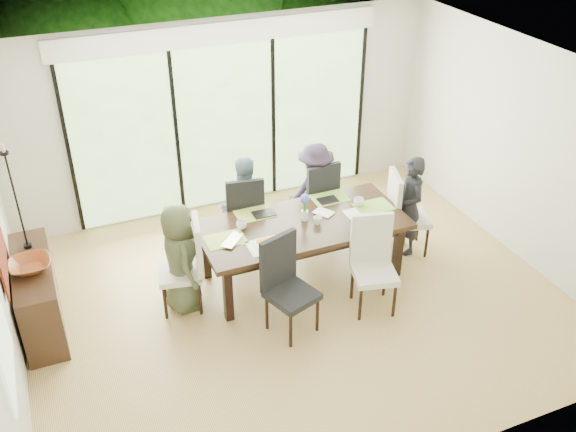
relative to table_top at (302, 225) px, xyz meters
name	(u,v)px	position (x,y,z in m)	size (l,w,h in m)	color
floor	(296,299)	(-0.25, -0.40, -0.74)	(6.00, 5.00, 0.01)	olive
ceiling	(298,76)	(-0.25, -0.40, 1.97)	(6.00, 5.00, 0.01)	white
wall_back	(224,116)	(-0.25, 2.11, 0.61)	(6.00, 0.02, 2.70)	beige
wall_front	(429,350)	(-0.25, -2.91, 0.61)	(6.00, 0.02, 2.70)	silver
wall_right	(523,152)	(2.76, -0.40, 0.61)	(0.02, 5.00, 2.70)	silver
glass_doors	(226,127)	(-0.25, 2.07, 0.46)	(4.20, 0.02, 2.30)	#598C3F
blinds_header	(221,33)	(-0.25, 2.06, 1.76)	(4.40, 0.06, 0.28)	white
mullion_a	(69,153)	(-2.35, 2.06, 0.46)	(0.05, 0.04, 2.30)	black
mullion_b	(177,135)	(-0.95, 2.06, 0.46)	(0.05, 0.04, 2.30)	black
mullion_c	(273,120)	(0.45, 2.06, 0.46)	(0.05, 0.04, 2.30)	black
mullion_d	(361,106)	(1.85, 2.06, 0.46)	(0.05, 0.04, 2.30)	black
deck	(212,178)	(-0.25, 3.00, -0.79)	(6.00, 1.80, 0.10)	brown
rail_top	(195,125)	(-0.25, 3.80, -0.19)	(6.00, 0.08, 0.06)	brown
foliage_left	(66,68)	(-2.05, 4.80, 0.70)	(3.20, 3.20, 3.20)	#14380F
foliage_mid	(187,23)	(0.15, 5.40, 1.06)	(4.00, 4.00, 4.00)	#14380F
foliage_right	(299,54)	(1.95, 4.60, 0.52)	(2.80, 2.80, 2.80)	#14380F
foliage_far	(124,29)	(-0.85, 6.10, 0.88)	(3.60, 3.60, 3.60)	#14380F
table_top	(302,225)	(0.00, 0.00, 0.00)	(2.46, 1.13, 0.06)	black
table_apron	(302,231)	(0.00, 0.00, -0.09)	(2.25, 0.92, 0.10)	black
table_leg_fl	(228,294)	(-1.08, -0.43, -0.38)	(0.09, 0.09, 0.71)	black
table_leg_fr	(398,251)	(1.08, -0.43, -0.38)	(0.09, 0.09, 0.71)	black
table_leg_bl	(206,253)	(-1.08, 0.43, -0.38)	(0.09, 0.09, 0.71)	black
table_leg_br	(364,217)	(1.08, 0.43, -0.38)	(0.09, 0.09, 0.71)	black
chair_left_end	(179,266)	(-1.50, 0.00, -0.17)	(0.47, 0.47, 1.13)	silver
chair_right_end	(410,212)	(1.50, 0.00, -0.17)	(0.47, 0.47, 1.13)	beige
chair_far_left	(243,211)	(-0.45, 0.85, -0.17)	(0.47, 0.47, 1.13)	black
chair_far_right	(314,196)	(0.55, 0.85, -0.17)	(0.47, 0.47, 1.13)	black
chair_near_left	(292,288)	(-0.50, -0.87, -0.17)	(0.47, 0.47, 1.13)	black
chair_near_right	(375,267)	(0.50, -0.87, -0.17)	(0.47, 0.47, 1.13)	beige
person_left_end	(180,258)	(-1.48, 0.00, -0.08)	(0.62, 0.39, 1.32)	#434C32
person_right_end	(410,206)	(1.48, 0.00, -0.08)	(0.62, 0.39, 1.32)	black
person_far_left	(243,205)	(-0.45, 0.83, -0.08)	(0.62, 0.39, 1.32)	#6C8B9C
person_far_right	(315,190)	(0.55, 0.83, -0.08)	(0.62, 0.39, 1.32)	#2B2132
placemat_left	(225,240)	(-0.95, 0.00, 0.03)	(0.45, 0.33, 0.01)	#9EBD43
placemat_right	(373,207)	(0.95, 0.00, 0.03)	(0.45, 0.33, 0.01)	#72A43A
placemat_far_l	(255,214)	(-0.45, 0.40, 0.03)	(0.45, 0.33, 0.01)	#88A139
placemat_far_r	(330,198)	(0.55, 0.40, 0.03)	(0.45, 0.33, 0.01)	#79B23F
placemat_paper	(268,246)	(-0.55, -0.30, 0.03)	(0.45, 0.33, 0.01)	white
tablet_far_l	(264,213)	(-0.35, 0.35, 0.04)	(0.27, 0.18, 0.01)	black
tablet_far_r	(328,200)	(0.50, 0.35, 0.04)	(0.25, 0.17, 0.01)	black
papers	(357,213)	(0.70, -0.05, 0.03)	(0.31, 0.23, 0.00)	white
platter_base	(268,244)	(-0.55, -0.30, 0.05)	(0.27, 0.27, 0.02)	white
platter_snacks	(268,243)	(-0.55, -0.30, 0.07)	(0.20, 0.20, 0.01)	orange
vase	(305,215)	(0.05, 0.05, 0.09)	(0.08, 0.08, 0.12)	silver
hyacinth_stems	(305,206)	(0.05, 0.05, 0.22)	(0.04, 0.04, 0.16)	#337226
hyacinth_blooms	(305,199)	(0.05, 0.05, 0.32)	(0.11, 0.11, 0.11)	#5459D2
laptop	(237,241)	(-0.85, -0.10, 0.04)	(0.34, 0.22, 0.03)	silver
cup_a	(242,225)	(-0.70, 0.15, 0.08)	(0.13, 0.13, 0.10)	white
cup_b	(318,221)	(0.15, -0.10, 0.08)	(0.10, 0.10, 0.09)	white
cup_c	(359,202)	(0.80, 0.10, 0.08)	(0.13, 0.13, 0.10)	white
book	(320,216)	(0.25, 0.05, 0.04)	(0.17, 0.23, 0.02)	white
sideboard	(38,295)	(-3.01, 0.29, -0.33)	(0.40, 1.43, 0.81)	black
bowl	(30,265)	(-3.01, 0.19, 0.12)	(0.43, 0.43, 0.10)	brown
candlestick_base	(28,246)	(-3.01, 0.64, 0.09)	(0.09, 0.09, 0.04)	black
candlestick_shaft	(16,201)	(-3.01, 0.64, 0.65)	(0.02, 0.02, 1.12)	black
candlestick_pan	(4,153)	(-3.01, 0.64, 1.21)	(0.09, 0.09, 0.03)	black
candle	(3,148)	(-3.01, 0.64, 1.26)	(0.03, 0.03, 0.09)	silver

